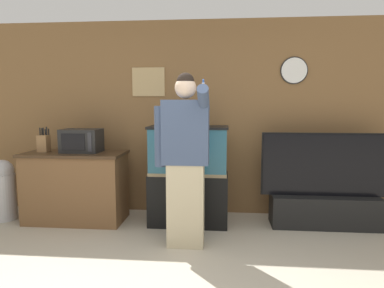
# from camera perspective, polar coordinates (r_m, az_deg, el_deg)

# --- Properties ---
(wall_back_paneled) EXTENTS (10.00, 0.08, 2.60)m
(wall_back_paneled) POSITION_cam_1_polar(r_m,az_deg,el_deg) (4.67, 1.10, 4.33)
(wall_back_paneled) COLOR brown
(wall_back_paneled) RESTS_ON ground_plane
(counter_island) EXTENTS (1.26, 0.61, 0.89)m
(counter_island) POSITION_cam_1_polar(r_m,az_deg,el_deg) (4.64, -18.77, -6.74)
(counter_island) COLOR brown
(counter_island) RESTS_ON ground_plane
(microwave) EXTENTS (0.47, 0.33, 0.29)m
(microwave) POSITION_cam_1_polar(r_m,az_deg,el_deg) (4.53, -17.93, 0.54)
(microwave) COLOR black
(microwave) RESTS_ON counter_island
(knife_block) EXTENTS (0.13, 0.12, 0.32)m
(knife_block) POSITION_cam_1_polar(r_m,az_deg,el_deg) (4.74, -23.49, 0.16)
(knife_block) COLOR olive
(knife_block) RESTS_ON counter_island
(aquarium_on_stand) EXTENTS (0.97, 0.44, 1.23)m
(aquarium_on_stand) POSITION_cam_1_polar(r_m,az_deg,el_deg) (4.24, -0.60, -5.31)
(aquarium_on_stand) COLOR black
(aquarium_on_stand) RESTS_ON ground_plane
(tv_on_stand) EXTENTS (1.54, 0.40, 1.15)m
(tv_on_stand) POSITION_cam_1_polar(r_m,az_deg,el_deg) (4.54, 21.21, -8.60)
(tv_on_stand) COLOR black
(tv_on_stand) RESTS_ON ground_plane
(person_standing) EXTENTS (0.57, 0.43, 1.81)m
(person_standing) POSITION_cam_1_polar(r_m,az_deg,el_deg) (3.54, -1.23, -2.33)
(person_standing) COLOR #BCAD89
(person_standing) RESTS_ON ground_plane
(trash_bin) EXTENTS (0.32, 0.32, 0.79)m
(trash_bin) POSITION_cam_1_polar(r_m,az_deg,el_deg) (5.08, -29.01, -6.57)
(trash_bin) COLOR #B7B7BC
(trash_bin) RESTS_ON ground_plane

